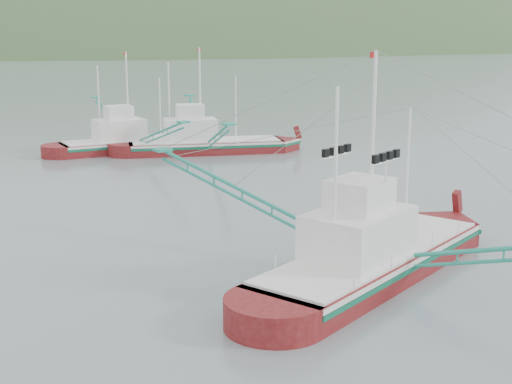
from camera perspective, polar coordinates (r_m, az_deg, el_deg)
ground at (r=33.46m, az=5.55°, el=-7.27°), size 1200.00×1200.00×0.00m
main_boat at (r=33.88m, az=9.38°, el=-3.10°), size 16.08×27.32×11.43m
bg_boat_far at (r=70.77m, az=-9.92°, el=4.37°), size 14.36×25.56×10.36m
bg_boat_right at (r=68.80m, az=-4.14°, el=4.90°), size 15.16×25.70×10.80m
headland_right at (r=523.67m, az=-2.67°, el=11.37°), size 684.00×432.00×306.00m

